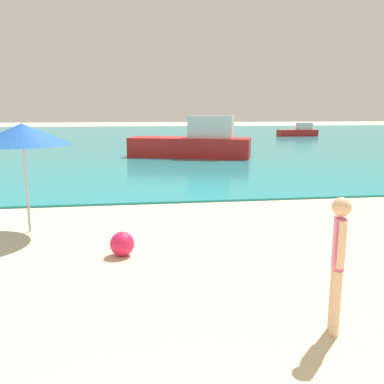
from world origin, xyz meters
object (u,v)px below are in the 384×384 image
(person_standing, at_px, (338,258))
(beach_ball, at_px, (122,244))
(beach_umbrella, at_px, (22,134))
(boat_far, at_px, (299,131))
(boat_near, at_px, (194,143))

(person_standing, height_order, beach_ball, person_standing)
(beach_ball, height_order, beach_umbrella, beach_umbrella)
(boat_far, height_order, beach_umbrella, beach_umbrella)
(person_standing, distance_m, boat_far, 38.05)
(boat_near, relative_size, boat_far, 1.70)
(boat_far, xyz_separation_m, beach_umbrella, (-18.62, -30.68, 1.47))
(boat_near, distance_m, boat_far, 22.01)
(beach_ball, relative_size, beach_umbrella, 0.19)
(boat_near, bearing_deg, beach_umbrella, 86.96)
(boat_near, bearing_deg, person_standing, 105.85)
(boat_far, relative_size, beach_umbrella, 1.78)
(person_standing, distance_m, boat_near, 17.69)
(person_standing, height_order, boat_far, person_standing)
(boat_near, xyz_separation_m, boat_far, (13.22, 17.60, -0.29))
(boat_near, distance_m, beach_ball, 15.21)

